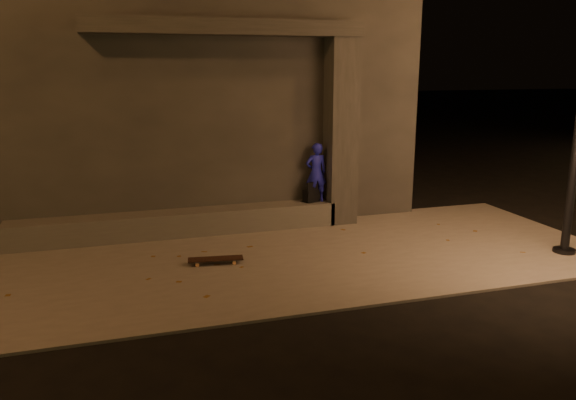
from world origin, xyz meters
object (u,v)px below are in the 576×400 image
object	(u,v)px
column	(341,133)
skateboarder	(316,173)
backpack	(311,195)
skateboard	(216,259)

from	to	relation	value
column	skateboarder	size ratio (longest dim) A/B	3.08
skateboarder	backpack	bearing A→B (deg)	1.82
backpack	skateboard	distance (m)	2.90
column	skateboard	distance (m)	3.76
backpack	skateboarder	bearing A→B (deg)	-18.99
backpack	skateboard	world-z (taller)	backpack
skateboarder	column	bearing A→B (deg)	-178.18
column	skateboard	world-z (taller)	column
column	backpack	distance (m)	1.35
column	skateboard	size ratio (longest dim) A/B	4.04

